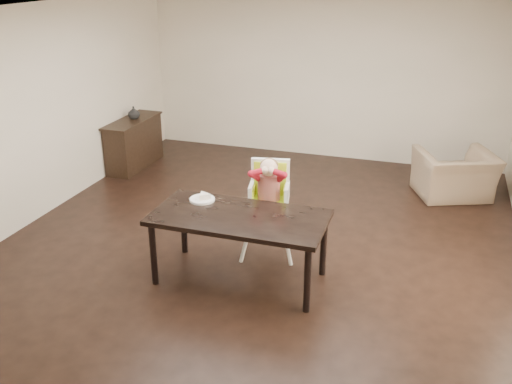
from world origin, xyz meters
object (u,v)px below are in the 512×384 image
high_chair (269,186)px  armchair (455,167)px  sideboard (134,143)px  dining_table (239,222)px

high_chair → armchair: high_chair is taller
armchair → sideboard: (-4.98, -0.29, -0.05)m
high_chair → sideboard: bearing=133.0°
dining_table → sideboard: (-2.84, 2.82, -0.27)m
dining_table → high_chair: high_chair is taller
high_chair → armchair: bearing=38.5°
dining_table → armchair: (2.14, 3.11, -0.23)m
dining_table → sideboard: bearing=135.2°
dining_table → armchair: size_ratio=1.77×
dining_table → sideboard: sideboard is taller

